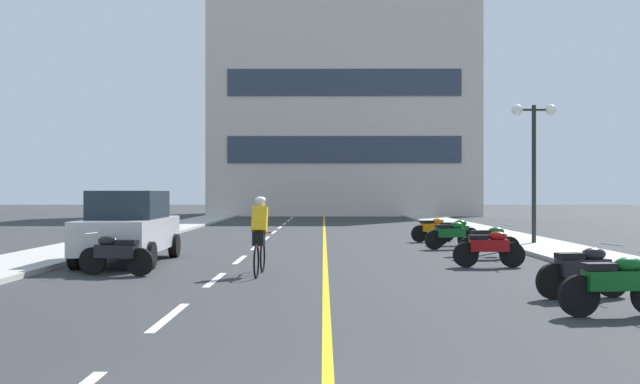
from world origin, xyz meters
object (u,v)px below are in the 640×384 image
Objects in this scene: motorcycle_7 at (455,231)px; cyclist_rider at (260,234)px; motorcycle_1 at (616,283)px; motorcycle_6 at (451,234)px; street_lamp_mid at (534,140)px; motorcycle_8 at (434,229)px; motorcycle_2 at (584,270)px; motorcycle_5 at (489,241)px; motorcycle_3 at (116,254)px; parked_car_near at (129,227)px; motorcycle_4 at (489,248)px.

motorcycle_7 is 0.95× the size of cyclist_rider.
motorcycle_6 is (-0.22, 11.14, 0.00)m from motorcycle_1.
motorcycle_1 and motorcycle_6 have the same top height.
street_lamp_mid reaches higher than motorcycle_8.
motorcycle_1 is at bearing -95.85° from motorcycle_2.
motorcycle_2 is at bearing -87.69° from motorcycle_6.
motorcycle_5 is at bearing 89.45° from motorcycle_2.
motorcycle_1 and motorcycle_5 have the same top height.
motorcycle_6 is (-2.97, -1.20, -3.04)m from street_lamp_mid.
motorcycle_3 is 12.81m from motorcycle_8.
parked_car_near is 2.50× the size of motorcycle_3.
motorcycle_4 is 6.49m from motorcycle_7.
motorcycle_6 is at bearing 24.12° from parked_car_near.
motorcycle_8 is at bearing 60.74° from cyclist_rider.
parked_car_near is 11.60m from motorcycle_1.
motorcycle_6 is at bearing 37.82° from motorcycle_3.
motorcycle_3 is 1.00× the size of motorcycle_7.
motorcycle_1 is at bearing -90.95° from motorcycle_7.
parked_car_near is at bearing -156.41° from street_lamp_mid.
parked_car_near reaches higher than motorcycle_2.
motorcycle_5 and motorcycle_6 have the same top height.
street_lamp_mid is 13.00m from motorcycle_1.
parked_car_near is 8.91m from motorcycle_4.
cyclist_rider is at bearing -129.91° from motorcycle_6.
motorcycle_7 is (0.05, 11.03, 0.00)m from motorcycle_2.
motorcycle_3 is at bearing -131.02° from motorcycle_8.
motorcycle_1 is at bearing -89.02° from motorcycle_8.
street_lamp_mid is 7.52m from motorcycle_4.
cyclist_rider is at bearing -149.55° from motorcycle_5.
motorcycle_1 is 1.00× the size of motorcycle_5.
motorcycle_5 and motorcycle_7 have the same top height.
street_lamp_mid is 5.77m from motorcycle_5.
motorcycle_1 is at bearing -91.60° from motorcycle_5.
parked_car_near is 2.49× the size of motorcycle_5.
parked_car_near is 2.51× the size of motorcycle_7.
parked_car_near is 2.49× the size of motorcycle_1.
cyclist_rider is (-5.58, 4.72, 0.41)m from motorcycle_1.
motorcycle_3 is at bearing -145.81° from street_lamp_mid.
motorcycle_2 is at bearing -84.56° from motorcycle_4.
parked_car_near is at bearing -149.57° from motorcycle_7.
street_lamp_mid is at bearing 58.98° from motorcycle_5.
motorcycle_7 is at bearing 42.22° from motorcycle_3.
motorcycle_3 is at bearing -169.39° from motorcycle_4.
motorcycle_5 is at bearing 88.40° from motorcycle_1.
motorcycle_3 is 8.53m from motorcycle_4.
motorcycle_7 is at bearing 89.76° from motorcycle_2.
motorcycle_3 is (-11.40, -7.75, -3.04)m from street_lamp_mid.
parked_car_near is 9.41m from motorcycle_5.
street_lamp_mid is 2.72× the size of motorcycle_7.
motorcycle_2 is (-2.59, -10.73, -3.04)m from street_lamp_mid.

